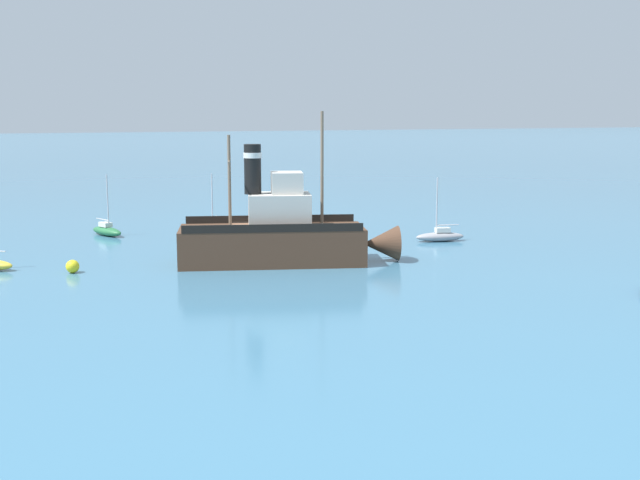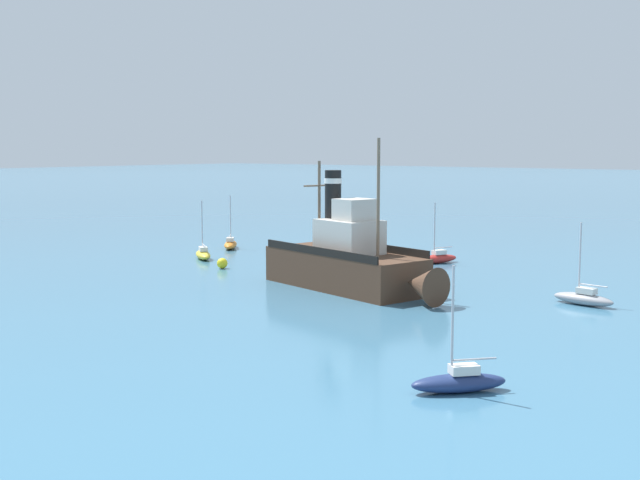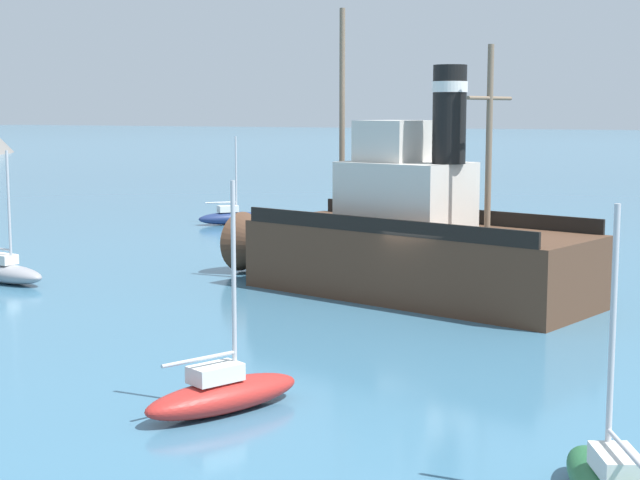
{
  "view_description": "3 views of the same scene",
  "coord_description": "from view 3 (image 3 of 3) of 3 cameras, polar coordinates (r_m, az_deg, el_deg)",
  "views": [
    {
      "loc": [
        51.27,
        -13.77,
        10.07
      ],
      "look_at": [
        3.12,
        3.62,
        1.64
      ],
      "focal_mm": 45.0,
      "sensor_mm": 36.0,
      "label": 1
    },
    {
      "loc": [
        44.01,
        31.87,
        9.32
      ],
      "look_at": [
        1.94,
        -0.86,
        3.14
      ],
      "focal_mm": 45.0,
      "sensor_mm": 36.0,
      "label": 2
    },
    {
      "loc": [
        -29.53,
        -10.68,
        6.34
      ],
      "look_at": [
        1.45,
        4.51,
        1.76
      ],
      "focal_mm": 55.0,
      "sensor_mm": 36.0,
      "label": 3
    }
  ],
  "objects": [
    {
      "name": "old_tugboat",
      "position": [
        33.77,
        4.82,
        -0.14
      ],
      "size": [
        7.19,
        14.79,
        9.9
      ],
      "color": "#4C3323",
      "rests_on": "ground"
    },
    {
      "name": "sailboat_red",
      "position": [
        21.02,
        -5.67,
        -8.82
      ],
      "size": [
        3.93,
        2.49,
        4.9
      ],
      "color": "#B22823",
      "rests_on": "ground"
    },
    {
      "name": "ground_plane",
      "position": [
        32.04,
        6.12,
        -3.9
      ],
      "size": [
        600.0,
        600.0,
        0.0
      ],
      "primitive_type": "plane",
      "color": "teal"
    },
    {
      "name": "sailboat_navy",
      "position": [
        55.05,
        -5.19,
        1.36
      ],
      "size": [
        3.6,
        3.31,
        4.9
      ],
      "color": "navy",
      "rests_on": "ground"
    },
    {
      "name": "sailboat_grey",
      "position": [
        38.02,
        -17.79,
        -1.76
      ],
      "size": [
        1.69,
        3.93,
        4.9
      ],
      "color": "gray",
      "rests_on": "ground"
    }
  ]
}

